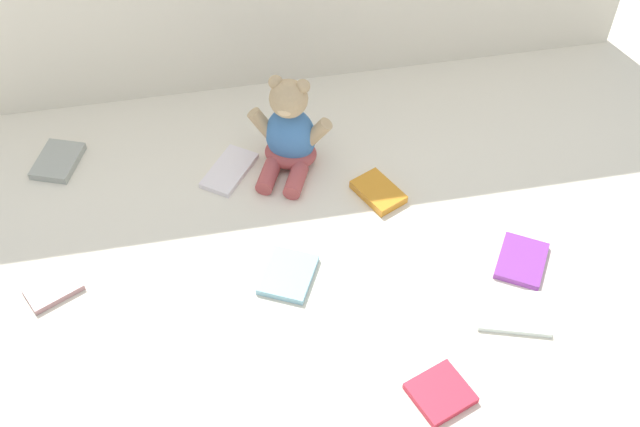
% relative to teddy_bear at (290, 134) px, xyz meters
% --- Properties ---
extents(ground_plane, '(3.20, 3.20, 0.00)m').
position_rel_teddy_bear_xyz_m(ground_plane, '(0.03, -0.15, -0.08)').
color(ground_plane, silver).
extents(teddy_bear, '(0.18, 0.19, 0.23)m').
position_rel_teddy_bear_xyz_m(teddy_bear, '(0.00, 0.00, 0.00)').
color(teddy_bear, '#3F72B2').
rests_on(teddy_bear, ground_plane).
extents(book_case_0, '(0.16, 0.13, 0.01)m').
position_rel_teddy_bear_xyz_m(book_case_0, '(0.35, -0.48, -0.08)').
color(book_case_0, white).
rests_on(book_case_0, ground_plane).
extents(book_case_1, '(0.14, 0.16, 0.01)m').
position_rel_teddy_bear_xyz_m(book_case_1, '(-0.14, -0.01, -0.08)').
color(book_case_1, silver).
rests_on(book_case_1, ground_plane).
extents(book_case_2, '(0.11, 0.13, 0.02)m').
position_rel_teddy_bear_xyz_m(book_case_2, '(0.17, -0.14, -0.08)').
color(book_case_2, orange).
rests_on(book_case_2, ground_plane).
extents(book_case_3, '(0.14, 0.15, 0.01)m').
position_rel_teddy_bear_xyz_m(book_case_3, '(-0.06, -0.32, -0.08)').
color(book_case_3, '#83BBCF').
rests_on(book_case_3, ground_plane).
extents(book_case_4, '(0.12, 0.11, 0.01)m').
position_rel_teddy_bear_xyz_m(book_case_4, '(-0.51, -0.26, -0.08)').
color(book_case_4, '#AE7D7F').
rests_on(book_case_4, ground_plane).
extents(book_case_5, '(0.12, 0.14, 0.02)m').
position_rel_teddy_bear_xyz_m(book_case_5, '(-0.51, 0.09, -0.08)').
color(book_case_5, '#9B9E96').
rests_on(book_case_5, ground_plane).
extents(book_case_6, '(0.14, 0.15, 0.01)m').
position_rel_teddy_bear_xyz_m(book_case_6, '(0.41, -0.37, -0.08)').
color(book_case_6, purple).
rests_on(book_case_6, ground_plane).
extents(book_case_7, '(0.12, 0.12, 0.01)m').
position_rel_teddy_bear_xyz_m(book_case_7, '(0.16, -0.62, -0.08)').
color(book_case_7, red).
rests_on(book_case_7, ground_plane).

